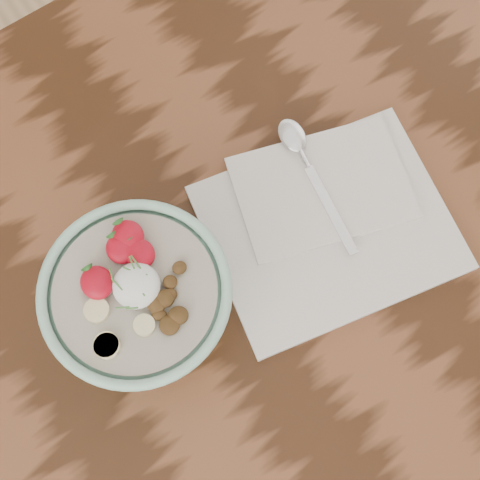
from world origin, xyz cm
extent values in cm
cube|color=#351C0D|center=(0.00, 0.00, 73.00)|extent=(160.00, 90.00, 4.00)
cylinder|color=#95C9B1|center=(-8.03, -0.23, 75.64)|extent=(8.99, 8.99, 1.28)
torus|color=#95C9B1|center=(-8.03, -0.23, 86.13)|extent=(20.45, 20.45, 1.18)
cylinder|color=beige|center=(-8.03, -0.23, 85.49)|extent=(17.34, 17.34, 1.07)
ellipsoid|color=white|center=(-7.54, -0.08, 86.99)|extent=(4.98, 4.98, 2.74)
ellipsoid|color=#AD0718|center=(-5.45, 4.98, 86.96)|extent=(3.39, 3.73, 1.86)
cone|color=#286623|center=(-5.45, 6.51, 87.26)|extent=(1.40, 1.03, 1.52)
ellipsoid|color=#AD0718|center=(-5.44, 2.65, 86.89)|extent=(3.14, 3.46, 1.73)
cone|color=#286623|center=(-5.44, 4.06, 87.19)|extent=(1.40, 1.03, 1.52)
ellipsoid|color=#AD0718|center=(-10.71, 2.50, 86.97)|extent=(3.41, 3.75, 1.88)
cone|color=#286623|center=(-10.71, 4.04, 87.27)|extent=(1.40, 1.03, 1.52)
ellipsoid|color=#AD0718|center=(-6.76, 4.24, 86.89)|extent=(3.15, 3.46, 1.73)
cone|color=#286623|center=(-6.76, 5.66, 87.19)|extent=(1.40, 1.03, 1.52)
cylinder|color=beige|center=(-12.26, 0.19, 86.43)|extent=(2.64, 2.64, 0.70)
cylinder|color=beige|center=(-13.29, -3.56, 86.43)|extent=(2.68, 2.68, 0.70)
cylinder|color=beige|center=(-13.28, -3.38, 86.43)|extent=(2.66, 2.66, 0.70)
cylinder|color=beige|center=(-9.05, -3.90, 86.43)|extent=(2.27, 2.27, 0.70)
ellipsoid|color=#523718|center=(-5.84, -2.81, 86.71)|extent=(2.66, 2.64, 1.31)
ellipsoid|color=#523718|center=(-6.97, -5.41, 86.78)|extent=(2.96, 2.97, 1.19)
ellipsoid|color=#523718|center=(-4.47, -1.63, 86.57)|extent=(1.70, 1.69, 1.17)
ellipsoid|color=#523718|center=(-6.89, -2.78, 86.71)|extent=(2.26, 2.39, 1.03)
ellipsoid|color=#523718|center=(-2.83, -0.89, 86.58)|extent=(1.74, 1.61, 1.24)
ellipsoid|color=#523718|center=(-7.24, -3.93, 86.59)|extent=(2.03, 1.95, 0.83)
ellipsoid|color=#523718|center=(-5.14, -2.73, 86.53)|extent=(1.97, 1.98, 1.06)
ellipsoid|color=#523718|center=(-5.71, -5.08, 86.73)|extent=(2.79, 2.71, 1.37)
ellipsoid|color=#523718|center=(-5.41, -2.73, 86.58)|extent=(1.79, 1.95, 1.00)
cylinder|color=#457F35|center=(-6.28, 1.76, 88.03)|extent=(0.26, 1.78, 0.24)
cylinder|color=#457F35|center=(-6.70, 1.73, 88.03)|extent=(0.53, 1.84, 0.24)
cylinder|color=#457F35|center=(-9.09, 0.84, 88.03)|extent=(0.46, 1.76, 0.24)
cylinder|color=#457F35|center=(-7.49, -0.86, 88.03)|extent=(0.30, 1.86, 0.24)
cylinder|color=#457F35|center=(-9.04, 1.99, 88.03)|extent=(0.67, 1.61, 0.24)
cylinder|color=#457F35|center=(-9.14, -2.11, 88.03)|extent=(1.17, 0.79, 0.22)
cylinder|color=#457F35|center=(-6.68, 0.05, 88.03)|extent=(1.39, 0.37, 0.23)
cylinder|color=#457F35|center=(-9.89, -1.50, 88.03)|extent=(1.31, 0.86, 0.23)
cylinder|color=#457F35|center=(-7.13, 1.19, 88.03)|extent=(1.14, 1.75, 0.25)
cylinder|color=#457F35|center=(-7.51, -0.22, 88.03)|extent=(1.42, 1.09, 0.24)
cube|color=silver|center=(16.05, -3.97, 75.56)|extent=(33.27, 28.97, 1.12)
cube|color=silver|center=(18.29, 0.50, 76.45)|extent=(24.66, 20.36, 0.67)
cube|color=silver|center=(17.22, -2.58, 76.98)|extent=(3.38, 12.44, 0.38)
cylinder|color=silver|center=(18.61, 5.13, 77.16)|extent=(1.32, 3.32, 0.76)
ellipsoid|color=silver|center=(19.17, 8.19, 77.30)|extent=(4.13, 5.47, 1.03)
camera|label=1|loc=(-8.25, -19.80, 153.62)|focal=50.00mm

